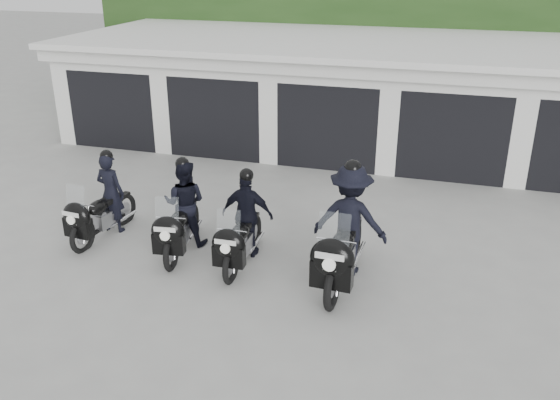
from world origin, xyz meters
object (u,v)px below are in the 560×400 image
(police_bike_d, at_px, (347,229))
(police_bike_c, at_px, (245,222))
(police_bike_a, at_px, (103,203))
(police_bike_b, at_px, (182,211))

(police_bike_d, bearing_deg, police_bike_c, 179.41)
(police_bike_a, height_order, police_bike_d, police_bike_d)
(police_bike_b, relative_size, police_bike_d, 0.84)
(police_bike_b, bearing_deg, police_bike_d, -12.39)
(police_bike_d, bearing_deg, police_bike_b, 178.31)
(police_bike_c, bearing_deg, police_bike_d, -4.20)
(police_bike_a, bearing_deg, police_bike_b, 5.10)
(police_bike_a, xyz_separation_m, police_bike_c, (3.02, -0.13, 0.05))
(police_bike_c, bearing_deg, police_bike_b, 173.09)
(police_bike_c, relative_size, police_bike_d, 0.82)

